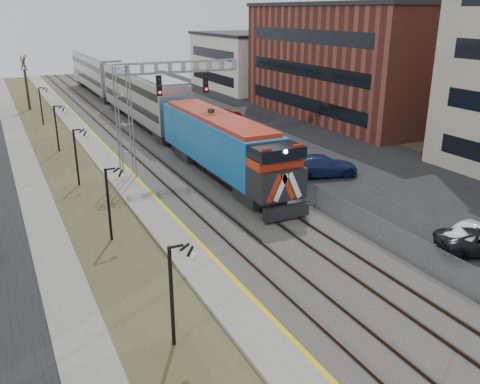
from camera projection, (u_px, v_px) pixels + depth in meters
sidewalk at (25, 165)px, 40.07m from camera, size 2.00×120.00×0.08m
grass_median at (64, 160)px, 41.32m from camera, size 4.00×120.00×0.06m
platform at (102, 155)px, 42.54m from camera, size 2.00×120.00×0.24m
ballast_bed at (159, 148)px, 44.62m from camera, size 8.00×120.00×0.20m
parking_lot at (277, 135)px, 49.63m from camera, size 16.00×120.00×0.04m
platform_edge at (112, 152)px, 42.86m from camera, size 0.24×120.00×0.01m
track_near at (137, 149)px, 43.73m from camera, size 1.58×120.00×0.15m
track_far at (175, 145)px, 45.18m from camera, size 1.58×120.00×0.15m
train at (132, 94)px, 55.97m from camera, size 3.00×63.05×5.33m
signal_gantry at (147, 100)px, 35.69m from camera, size 9.00×1.07×8.15m
lampposts at (107, 204)px, 26.53m from camera, size 0.14×62.14×4.00m
fence at (203, 136)px, 46.13m from camera, size 0.04×120.00×1.60m
buildings_east at (421, 67)px, 50.09m from camera, size 16.00×76.00×15.00m
car_lot_b at (478, 235)px, 26.02m from camera, size 4.05×1.75×1.30m
car_lot_d at (321, 166)px, 37.19m from camera, size 5.76×3.57×1.56m
car_lot_e at (227, 128)px, 49.72m from camera, size 4.39×2.95×1.39m
car_lot_f at (224, 132)px, 48.28m from camera, size 4.12×2.64×1.28m
car_lot_g at (221, 114)px, 55.99m from camera, size 4.44×1.59×1.46m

